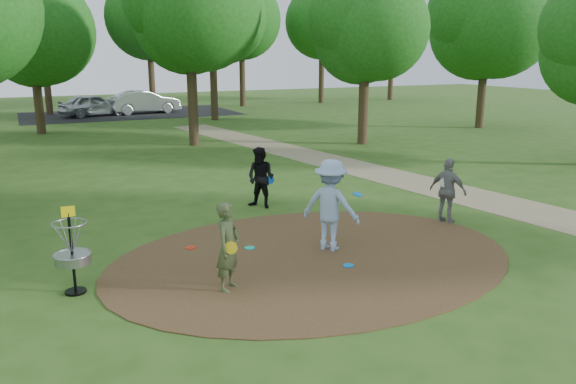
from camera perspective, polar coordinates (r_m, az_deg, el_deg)
name	(u,v)px	position (r m, az deg, el deg)	size (l,w,h in m)	color
ground	(314,258)	(11.39, 2.65, -6.69)	(100.00, 100.00, 0.00)	#2D5119
dirt_clearing	(314,257)	(11.39, 2.65, -6.64)	(8.40, 8.40, 0.02)	#47301C
footpath	(483,199)	(16.73, 19.19, -0.72)	(2.00, 40.00, 0.01)	#8C7A5B
parking_lot	(131,114)	(40.20, -15.68, 7.67)	(14.00, 8.00, 0.01)	black
player_observer_with_disc	(228,247)	(9.70, -6.10, -5.55)	(0.67, 0.67, 1.57)	#495632
player_throwing_with_disc	(331,205)	(11.60, 4.37, -1.35)	(1.47, 1.42, 1.92)	#9BB6E7
player_walking_with_disc	(261,178)	(14.83, -2.77, 1.45)	(0.97, 1.00, 1.62)	black
player_waiting_with_disc	(448,191)	(14.01, 15.93, 0.11)	(0.71, 1.01, 1.59)	gray
disc_ground_cyan	(250,248)	(11.88, -3.91, -5.68)	(0.22, 0.22, 0.02)	#19CAB5
disc_ground_blue	(348,265)	(10.97, 6.16, -7.43)	(0.22, 0.22, 0.02)	#0D79E0
disc_ground_red	(191,248)	(12.05, -9.86, -5.58)	(0.22, 0.22, 0.02)	red
car_left	(93,105)	(39.22, -19.18, 8.34)	(1.72, 4.28, 1.46)	#B0B2B8
car_right	(144,102)	(40.14, -14.38, 8.86)	(1.66, 4.75, 1.57)	#B2B6BA
disc_golf_basket	(71,244)	(10.17, -21.16, -4.99)	(0.63, 0.63, 1.54)	black
tree_ring	(279,14)	(18.60, -0.94, 17.63)	(37.18, 45.54, 9.13)	#332316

